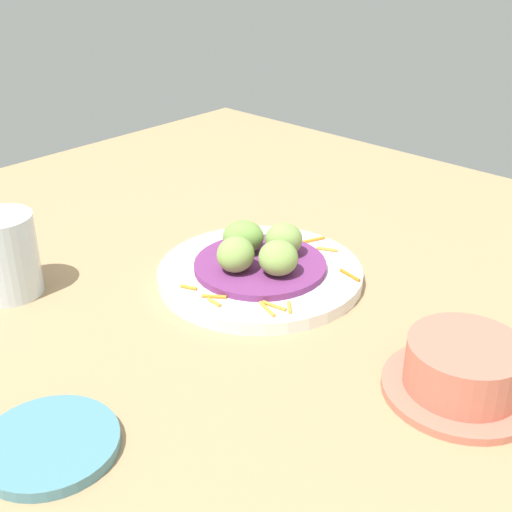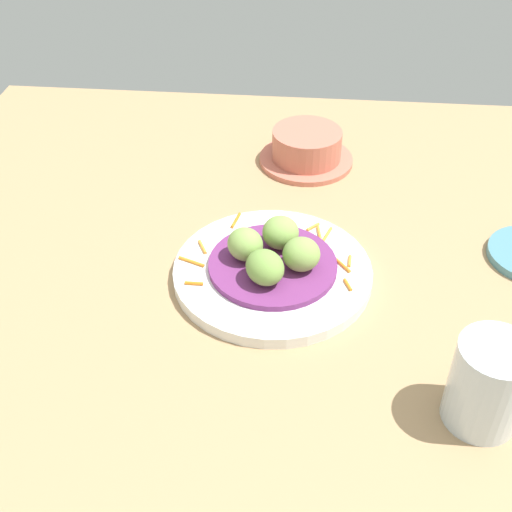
{
  "view_description": "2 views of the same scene",
  "coord_description": "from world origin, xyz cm",
  "views": [
    {
      "loc": [
        -52.58,
        51.11,
        41.56
      ],
      "look_at": [
        -5.39,
        0.13,
        6.08
      ],
      "focal_mm": 47.56,
      "sensor_mm": 36.0,
      "label": 1
    },
    {
      "loc": [
        57.58,
        2.28,
        55.9
      ],
      "look_at": [
        -3.03,
        -3.38,
        6.47
      ],
      "focal_mm": 46.64,
      "sensor_mm": 36.0,
      "label": 2
    }
  ],
  "objects": [
    {
      "name": "guac_scoop_left",
      "position": [
        -7.99,
        -0.79,
        6.4
      ],
      "size": [
        6.03,
        6.02,
        4.08
      ],
      "primitive_type": "ellipsoid",
      "rotation": [
        0.0,
        0.0,
        0.43
      ],
      "color": "#84A851",
      "rests_on": "cabbage_bed"
    },
    {
      "name": "water_glass",
      "position": [
        14.56,
        20.34,
        6.83
      ],
      "size": [
        7.37,
        7.37,
        9.66
      ],
      "primitive_type": "cylinder",
      "color": "silver",
      "rests_on": "table_surface"
    },
    {
      "name": "side_plate_small",
      "position": [
        -11.33,
        31.51,
        2.52
      ],
      "size": [
        11.56,
        11.56,
        1.05
      ],
      "primitive_type": "cylinder",
      "color": "teal",
      "rests_on": "table_surface"
    },
    {
      "name": "main_plate",
      "position": [
        -4.57,
        -1.48,
        2.78
      ],
      "size": [
        24.42,
        24.42,
        1.55
      ],
      "primitive_type": "cylinder",
      "color": "white",
      "rests_on": "table_surface"
    },
    {
      "name": "guac_scoop_right",
      "position": [
        -1.15,
        -2.16,
        6.37
      ],
      "size": [
        6.57,
        6.44,
        4.03
      ],
      "primitive_type": "ellipsoid",
      "rotation": [
        0.0,
        0.0,
        0.65
      ],
      "color": "#759E47",
      "rests_on": "cabbage_bed"
    },
    {
      "name": "carrot_garnish",
      "position": [
        -7.97,
        -1.14,
        3.75
      ],
      "size": [
        14.89,
        21.44,
        0.4
      ],
      "color": "orange",
      "rests_on": "main_plate"
    },
    {
      "name": "guac_scoop_center",
      "position": [
        -5.26,
        -4.89,
        6.38
      ],
      "size": [
        6.14,
        6.16,
        4.04
      ],
      "primitive_type": "ellipsoid",
      "rotation": [
        0.0,
        0.0,
        3.97
      ],
      "color": "#84A851",
      "rests_on": "cabbage_bed"
    },
    {
      "name": "terracotta_bowl",
      "position": [
        -32.47,
        1.69,
        4.4
      ],
      "size": [
        14.47,
        14.47,
        5.31
      ],
      "color": "#C66B56",
      "rests_on": "table_surface"
    },
    {
      "name": "guac_scoop_back",
      "position": [
        -3.88,
        1.94,
        6.44
      ],
      "size": [
        4.62,
        4.85,
        4.17
      ],
      "primitive_type": "ellipsoid",
      "rotation": [
        0.0,
        0.0,
        0.08
      ],
      "color": "#84A851",
      "rests_on": "cabbage_bed"
    },
    {
      "name": "table_surface",
      "position": [
        0.0,
        0.0,
        1.0
      ],
      "size": [
        110.0,
        110.0,
        2.0
      ],
      "primitive_type": "cube",
      "color": "tan",
      "rests_on": "ground"
    },
    {
      "name": "cabbage_bed",
      "position": [
        -4.57,
        -1.48,
        3.95
      ],
      "size": [
        15.76,
        15.76,
        0.81
      ],
      "primitive_type": "cylinder",
      "color": "#702D6B",
      "rests_on": "main_plate"
    }
  ]
}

